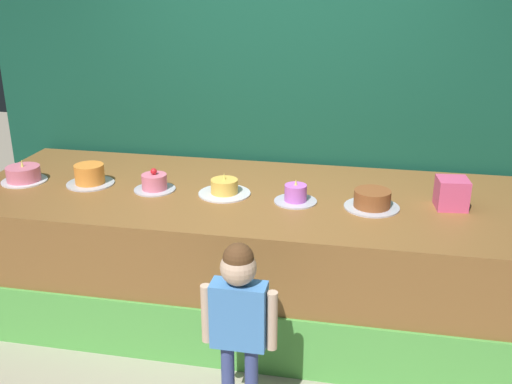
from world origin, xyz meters
TOP-DOWN VIEW (x-y plane):
  - ground_plane at (0.00, 0.00)m, footprint 12.00×12.00m
  - stage_platform at (0.00, 0.69)m, footprint 3.92×1.41m
  - curtain_backdrop at (0.00, 1.49)m, footprint 4.61×0.08m
  - child_figure at (0.09, -0.38)m, footprint 0.39×0.18m
  - pink_box at (1.19, 0.68)m, footprint 0.20×0.20m
  - cake_far_left at (-1.67, 0.61)m, footprint 0.31×0.31m
  - cake_left at (-1.19, 0.65)m, footprint 0.32×0.32m
  - cake_center_left at (-0.71, 0.62)m, footprint 0.28×0.28m
  - cake_center_right at (-0.24, 0.64)m, footprint 0.34×0.34m
  - cake_right at (0.24, 0.59)m, footprint 0.27×0.27m
  - cake_far_right at (0.71, 0.59)m, footprint 0.34×0.34m

SIDE VIEW (x-z plane):
  - ground_plane at x=0.00m, z-range 0.00..0.00m
  - stage_platform at x=0.00m, z-range 0.00..0.87m
  - child_figure at x=0.09m, z-range 0.15..1.17m
  - cake_center_right at x=-0.24m, z-range 0.84..0.99m
  - cake_right at x=0.24m, z-range 0.85..1.00m
  - cake_center_left at x=-0.71m, z-range 0.85..1.00m
  - cake_far_left at x=-1.67m, z-range 0.85..1.01m
  - cake_far_right at x=0.71m, z-range 0.87..0.98m
  - cake_left at x=-1.19m, z-range 0.87..1.01m
  - pink_box at x=1.19m, z-range 0.88..1.06m
  - curtain_backdrop at x=0.00m, z-range 0.00..3.18m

